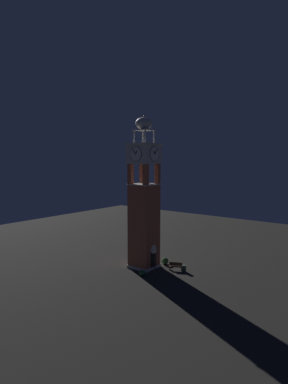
% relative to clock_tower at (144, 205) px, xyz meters
% --- Properties ---
extents(ground, '(80.00, 80.00, 0.00)m').
position_rel_clock_tower_xyz_m(ground, '(-0.00, 0.00, -7.88)').
color(ground, '#2A2925').
extents(clock_tower, '(3.53, 3.53, 18.93)m').
position_rel_clock_tower_xyz_m(clock_tower, '(0.00, 0.00, 0.00)').
color(clock_tower, '#AD5B42').
rests_on(clock_tower, ground).
extents(park_bench, '(1.11, 1.63, 0.95)m').
position_rel_clock_tower_xyz_m(park_bench, '(1.53, -3.76, -7.40)').
color(park_bench, brown).
rests_on(park_bench, ground).
extents(lamp_post, '(0.36, 0.36, 3.67)m').
position_rel_clock_tower_xyz_m(lamp_post, '(-3.35, -4.18, -5.32)').
color(lamp_post, black).
rests_on(lamp_post, ground).
extents(trash_bin, '(0.52, 0.52, 0.80)m').
position_rel_clock_tower_xyz_m(trash_bin, '(1.61, -4.92, -7.48)').
color(trash_bin, '#38513D').
rests_on(trash_bin, ground).
extents(shrub_near_entry, '(0.89, 0.89, 0.85)m').
position_rel_clock_tower_xyz_m(shrub_near_entry, '(2.64, -1.40, -7.46)').
color(shrub_near_entry, '#28562D').
rests_on(shrub_near_entry, ground).
extents(shrub_left_of_tower, '(0.85, 0.85, 0.63)m').
position_rel_clock_tower_xyz_m(shrub_left_of_tower, '(-2.60, -1.79, -7.56)').
color(shrub_left_of_tower, '#28562D').
rests_on(shrub_left_of_tower, ground).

